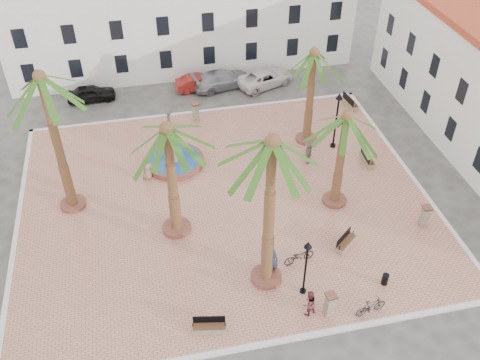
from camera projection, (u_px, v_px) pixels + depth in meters
The scene contains 35 objects.
ground at pixel (225, 201), 34.88m from camera, with size 120.00×120.00×0.00m, color #56544F.
plaza at pixel (225, 200), 34.83m from camera, with size 26.00×22.00×0.15m, color tan.
kerb_n at pixel (199, 112), 43.13m from camera, with size 26.30×0.30×0.16m, color silver.
kerb_s at pixel (268, 343), 26.52m from camera, with size 26.30×0.30×0.16m, color silver.
kerb_e at pixel (409, 173), 36.97m from camera, with size 0.30×22.30×0.16m, color silver.
kerb_w at pixel (17, 230), 32.68m from camera, with size 0.30×22.30×0.16m, color silver.
building_north at pixel (180, 13), 46.95m from camera, with size 30.40×7.40×9.50m.
fountain at pixel (175, 160), 37.55m from camera, with size 4.12×4.12×2.13m.
palm_nw at pixel (43, 92), 29.07m from camera, with size 5.37×5.37×9.62m.
palm_sw at pixel (168, 143), 28.53m from camera, with size 5.71×5.71×7.79m.
palm_s at pixel (272, 159), 24.39m from camera, with size 5.63×5.63×9.69m.
palm_e at pixel (345, 128), 31.03m from camera, with size 5.11×5.11×6.84m.
palm_ne at pixel (313, 64), 36.02m from camera, with size 5.18×5.18×7.45m.
bench_s at pixel (209, 328), 26.86m from camera, with size 1.79×0.84×0.91m.
bench_se at pixel (346, 243), 31.39m from camera, with size 1.63×1.48×0.89m.
bench_e at pixel (367, 159), 37.68m from camera, with size 0.63×1.78×0.92m.
bench_ne at pixel (350, 103), 43.48m from camera, with size 0.79×1.93×0.99m.
lamppost_s at pixel (307, 259), 27.28m from camera, with size 0.42×0.42×3.86m.
lamppost_e at pixel (337, 111), 37.42m from camera, with size 0.49×0.49×4.47m.
bollard_se at pixel (330, 304), 27.33m from camera, with size 0.61×0.61×1.53m.
bollard_n at pixel (196, 112), 41.55m from camera, with size 0.63×0.63×1.54m.
bollard_e at pixel (425, 216), 32.43m from camera, with size 0.58×0.58×1.50m.
litter_bin at pixel (385, 279), 29.15m from camera, with size 0.36×0.36×0.71m, color black.
cyclist_a at pixel (272, 261), 29.40m from camera, with size 0.67×0.44×1.83m, color #292E41.
bicycle_a at pixel (299, 256), 30.28m from camera, with size 0.66×1.89×0.99m, color black.
cyclist_b at pixel (309, 303), 27.33m from camera, with size 0.81×0.63×1.66m, color maroon.
bicycle_b at pixel (371, 306), 27.52m from camera, with size 0.51×1.80×1.08m, color black.
pedestrian_fountain_a at pixel (147, 168), 35.89m from camera, with size 0.88×0.57×1.80m, color #926D57.
pedestrian_fountain_b at pixel (268, 148), 37.77m from camera, with size 0.95×0.39×1.62m, color #3B4864.
pedestrian_north at pixel (169, 118), 40.83m from camera, with size 1.01×0.58×1.57m, color #525258.
pedestrian_east at pixel (308, 152), 37.40m from camera, with size 1.58×0.50×1.71m, color gray.
car_black at pixel (91, 93), 44.25m from camera, with size 1.58×3.93×1.34m, color black.
car_red at pixel (199, 82), 45.68m from camera, with size 1.40×4.02×1.33m, color maroon.
car_silver at pixel (222, 79), 45.88m from camera, with size 2.15×5.30×1.54m, color #9B9BA3.
car_white at pixel (265, 78), 46.21m from camera, with size 2.33×5.06×1.41m, color white.
Camera 1 is at (-4.62, -25.69, 23.19)m, focal length 40.00 mm.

